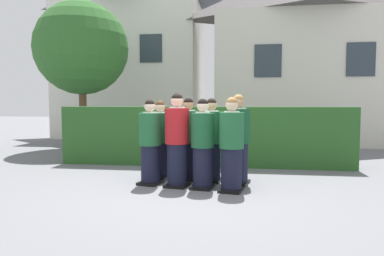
% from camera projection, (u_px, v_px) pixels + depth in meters
% --- Properties ---
extents(ground_plane, '(60.00, 60.00, 0.00)m').
position_uv_depth(ground_plane, '(190.00, 187.00, 6.41)').
color(ground_plane, slate).
extents(student_front_row_0, '(0.46, 0.54, 1.58)m').
position_uv_depth(student_front_row_0, '(150.00, 144.00, 6.62)').
color(student_front_row_0, black).
rests_on(student_front_row_0, ground).
extents(student_in_red_blazer, '(0.46, 0.56, 1.69)m').
position_uv_depth(student_in_red_blazer, '(177.00, 142.00, 6.44)').
color(student_in_red_blazer, black).
rests_on(student_in_red_blazer, ground).
extents(student_front_row_2, '(0.43, 0.51, 1.59)m').
position_uv_depth(student_front_row_2, '(203.00, 146.00, 6.28)').
color(student_front_row_2, black).
rests_on(student_front_row_2, ground).
extents(student_front_row_3, '(0.46, 0.55, 1.61)m').
position_uv_depth(student_front_row_3, '(232.00, 147.00, 6.07)').
color(student_front_row_3, black).
rests_on(student_front_row_3, ground).
extents(student_rear_row_0, '(0.43, 0.50, 1.57)m').
position_uv_depth(student_rear_row_0, '(160.00, 141.00, 7.15)').
color(student_rear_row_0, black).
rests_on(student_rear_row_0, ground).
extents(student_rear_row_1, '(0.44, 0.52, 1.62)m').
position_uv_depth(student_rear_row_1, '(188.00, 141.00, 6.99)').
color(student_rear_row_1, black).
rests_on(student_rear_row_1, ground).
extents(student_rear_row_2, '(0.44, 0.52, 1.61)m').
position_uv_depth(student_rear_row_2, '(211.00, 142.00, 6.83)').
color(student_rear_row_2, black).
rests_on(student_rear_row_2, ground).
extents(student_rear_row_3, '(0.48, 0.55, 1.67)m').
position_uv_depth(student_rear_row_3, '(238.00, 142.00, 6.61)').
color(student_rear_row_3, black).
rests_on(student_rear_row_3, ground).
extents(hedge, '(7.00, 0.70, 1.42)m').
position_uv_depth(hedge, '(204.00, 136.00, 8.66)').
color(hedge, '#285623').
rests_on(hedge, ground).
extents(school_building_main, '(6.99, 3.57, 6.71)m').
position_uv_depth(school_building_main, '(305.00, 52.00, 13.41)').
color(school_building_main, beige).
rests_on(school_building_main, ground).
extents(school_building_annex, '(6.42, 4.45, 7.72)m').
position_uv_depth(school_building_annex, '(134.00, 50.00, 16.27)').
color(school_building_annex, silver).
rests_on(school_building_annex, ground).
extents(oak_tree_left, '(3.00, 3.00, 4.79)m').
position_uv_depth(oak_tree_left, '(82.00, 48.00, 11.50)').
color(oak_tree_left, brown).
rests_on(oak_tree_left, ground).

